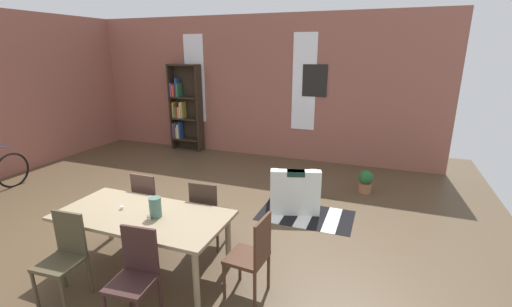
# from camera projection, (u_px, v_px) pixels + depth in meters

# --- Properties ---
(ground_plane) EXTENTS (10.69, 10.69, 0.00)m
(ground_plane) POSITION_uv_depth(u_px,v_px,m) (154.00, 220.00, 5.46)
(ground_plane) COLOR brown
(back_wall_brick) EXTENTS (9.22, 0.12, 3.38)m
(back_wall_brick) POSITION_uv_depth(u_px,v_px,m) (247.00, 87.00, 8.55)
(back_wall_brick) COLOR #96584A
(back_wall_brick) RESTS_ON ground
(window_pane_0) EXTENTS (0.55, 0.02, 2.20)m
(window_pane_0) POSITION_uv_depth(u_px,v_px,m) (195.00, 79.00, 8.93)
(window_pane_0) COLOR white
(window_pane_1) EXTENTS (0.55, 0.02, 2.20)m
(window_pane_1) POSITION_uv_depth(u_px,v_px,m) (304.00, 82.00, 7.95)
(window_pane_1) COLOR white
(dining_table) EXTENTS (2.04, 0.97, 0.73)m
(dining_table) POSITION_uv_depth(u_px,v_px,m) (143.00, 219.00, 4.08)
(dining_table) COLOR #907D5F
(dining_table) RESTS_ON ground
(vase_on_table) EXTENTS (0.14, 0.14, 0.24)m
(vase_on_table) POSITION_uv_depth(u_px,v_px,m) (155.00, 207.00, 3.96)
(vase_on_table) COLOR #4C7266
(vase_on_table) RESTS_ON dining_table
(tealight_candle_0) EXTENTS (0.04, 0.04, 0.04)m
(tealight_candle_0) POSITION_uv_depth(u_px,v_px,m) (122.00, 208.00, 4.17)
(tealight_candle_0) COLOR silver
(tealight_candle_0) RESTS_ON dining_table
(tealight_candle_1) EXTENTS (0.04, 0.04, 0.04)m
(tealight_candle_1) POSITION_uv_depth(u_px,v_px,m) (149.00, 218.00, 3.91)
(tealight_candle_1) COLOR silver
(tealight_candle_1) RESTS_ON dining_table
(dining_chair_near_left) EXTENTS (0.43, 0.43, 0.95)m
(dining_chair_near_left) POSITION_uv_depth(u_px,v_px,m) (64.00, 254.00, 3.64)
(dining_chair_near_left) COLOR #49402B
(dining_chair_near_left) RESTS_ON ground
(dining_chair_near_right) EXTENTS (0.43, 0.43, 0.95)m
(dining_chair_near_right) POSITION_uv_depth(u_px,v_px,m) (135.00, 273.00, 3.33)
(dining_chair_near_right) COLOR #36201D
(dining_chair_near_right) RESTS_ON ground
(dining_chair_far_left) EXTENTS (0.40, 0.40, 0.95)m
(dining_chair_far_left) POSITION_uv_depth(u_px,v_px,m) (150.00, 201.00, 4.91)
(dining_chair_far_left) COLOR #4F352E
(dining_chair_far_left) RESTS_ON ground
(dining_chair_head_right) EXTENTS (0.43, 0.43, 0.95)m
(dining_chair_head_right) POSITION_uv_depth(u_px,v_px,m) (253.00, 254.00, 3.64)
(dining_chair_head_right) COLOR #4C2E1E
(dining_chair_head_right) RESTS_ON ground
(dining_chair_far_right) EXTENTS (0.43, 0.43, 0.95)m
(dining_chair_far_right) POSITION_uv_depth(u_px,v_px,m) (207.00, 212.00, 4.60)
(dining_chair_far_right) COLOR #3A2B21
(dining_chair_far_right) RESTS_ON ground
(bookshelf_tall) EXTENTS (0.85, 0.29, 2.23)m
(bookshelf_tall) POSITION_uv_depth(u_px,v_px,m) (184.00, 108.00, 9.09)
(bookshelf_tall) COLOR #2D2319
(bookshelf_tall) RESTS_ON ground
(armchair_white) EXTENTS (1.00, 1.00, 0.75)m
(armchair_white) POSITION_uv_depth(u_px,v_px,m) (294.00, 192.00, 5.85)
(armchair_white) COLOR white
(armchair_white) RESTS_ON ground
(potted_plant_by_shelf) EXTENTS (0.27, 0.27, 0.44)m
(potted_plant_by_shelf) POSITION_uv_depth(u_px,v_px,m) (365.00, 181.00, 6.46)
(potted_plant_by_shelf) COLOR #9E6042
(potted_plant_by_shelf) RESTS_ON ground
(striped_rug) EXTENTS (1.50, 0.89, 0.01)m
(striped_rug) POSITION_uv_depth(u_px,v_px,m) (305.00, 215.00, 5.61)
(striped_rug) COLOR black
(striped_rug) RESTS_ON ground
(framed_picture) EXTENTS (0.56, 0.03, 0.72)m
(framed_picture) POSITION_uv_depth(u_px,v_px,m) (315.00, 81.00, 7.85)
(framed_picture) COLOR black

